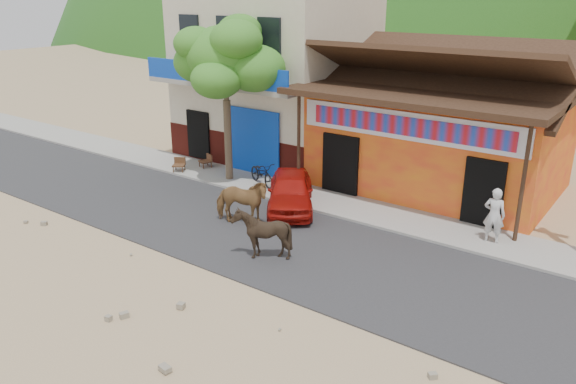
% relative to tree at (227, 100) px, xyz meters
% --- Properties ---
extents(ground, '(120.00, 120.00, 0.00)m').
position_rel_tree_xyz_m(ground, '(4.60, -5.80, -3.12)').
color(ground, '#9E825B').
rests_on(ground, ground).
extents(road, '(60.00, 5.00, 0.04)m').
position_rel_tree_xyz_m(road, '(4.60, -3.30, -3.10)').
color(road, '#28282B').
rests_on(road, ground).
extents(sidewalk, '(60.00, 2.00, 0.12)m').
position_rel_tree_xyz_m(sidewalk, '(4.60, 0.20, -3.06)').
color(sidewalk, gray).
rests_on(sidewalk, ground).
extents(dance_club, '(8.00, 6.00, 3.60)m').
position_rel_tree_xyz_m(dance_club, '(6.60, 4.20, -1.32)').
color(dance_club, orange).
rests_on(dance_club, ground).
extents(cafe_building, '(7.00, 6.00, 7.00)m').
position_rel_tree_xyz_m(cafe_building, '(-0.90, 4.20, 0.38)').
color(cafe_building, beige).
rests_on(cafe_building, ground).
extents(tree, '(3.00, 3.00, 6.00)m').
position_rel_tree_xyz_m(tree, '(0.00, 0.00, 0.00)').
color(tree, '#2D721E').
rests_on(tree, sidewalk).
extents(cow_tan, '(1.92, 1.42, 1.48)m').
position_rel_tree_xyz_m(cow_tan, '(3.14, -2.95, -2.34)').
color(cow_tan, olive).
rests_on(cow_tan, road).
extents(cow_dark, '(1.47, 1.35, 1.43)m').
position_rel_tree_xyz_m(cow_dark, '(5.11, -4.41, -2.37)').
color(cow_dark, black).
rests_on(cow_dark, road).
extents(red_car, '(3.26, 3.80, 1.23)m').
position_rel_tree_xyz_m(red_car, '(3.60, -1.00, -2.46)').
color(red_car, '#A1110B').
rests_on(red_car, road).
extents(scooter, '(1.75, 1.21, 0.87)m').
position_rel_tree_xyz_m(scooter, '(1.46, 0.16, -2.56)').
color(scooter, black).
rests_on(scooter, sidewalk).
extents(pedestrian, '(0.63, 0.45, 1.61)m').
position_rel_tree_xyz_m(pedestrian, '(9.87, 0.14, -2.19)').
color(pedestrian, silver).
rests_on(pedestrian, sidewalk).
extents(cafe_chair_left, '(0.58, 0.58, 0.97)m').
position_rel_tree_xyz_m(cafe_chair_left, '(-1.75, 0.51, -2.52)').
color(cafe_chair_left, '#4A2C18').
rests_on(cafe_chair_left, sidewalk).
extents(cafe_chair_right, '(0.63, 0.63, 0.98)m').
position_rel_tree_xyz_m(cafe_chair_right, '(-2.22, -0.50, -2.51)').
color(cafe_chair_right, '#452617').
rests_on(cafe_chair_right, sidewalk).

